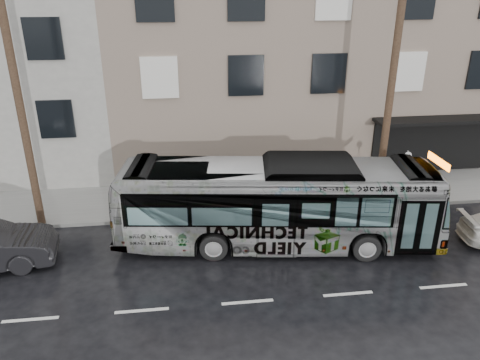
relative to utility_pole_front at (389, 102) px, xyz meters
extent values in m
plane|color=black|center=(-6.50, -3.30, -4.65)|extent=(120.00, 120.00, 0.00)
cube|color=gray|center=(-6.50, 1.60, -4.58)|extent=(90.00, 3.60, 0.15)
cube|color=gray|center=(-1.50, 9.40, 0.85)|extent=(20.00, 12.00, 11.00)
cylinder|color=brown|center=(0.00, 0.00, 0.00)|extent=(0.30, 0.30, 9.00)
cylinder|color=brown|center=(-14.00, 0.00, 0.00)|extent=(0.30, 0.30, 9.00)
cylinder|color=slate|center=(1.10, 0.00, -3.30)|extent=(0.06, 0.06, 2.40)
imported|color=#B2B2B2|center=(-4.94, -2.39, -3.02)|extent=(11.97, 4.28, 3.26)
camera|label=1|loc=(-8.21, -17.40, 4.46)|focal=35.00mm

